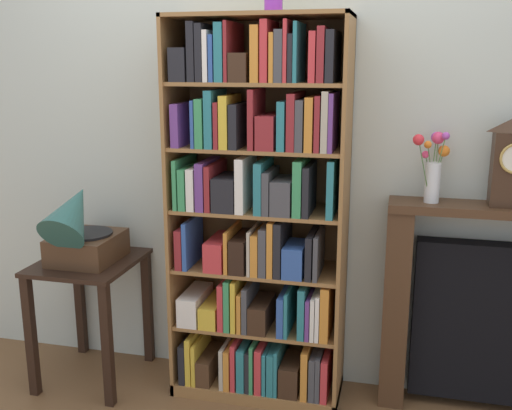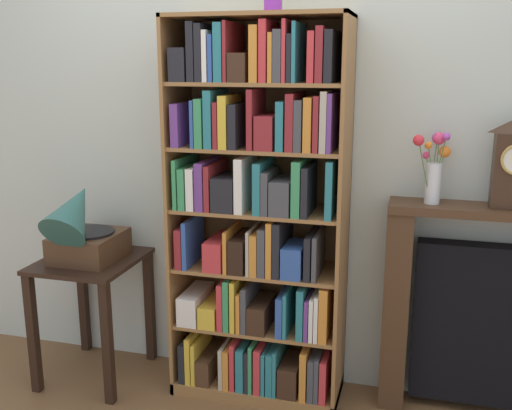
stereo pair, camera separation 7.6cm
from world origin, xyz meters
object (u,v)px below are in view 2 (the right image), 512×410
(side_table_left, at_px, (92,288))
(flower_vase, at_px, (434,166))
(gramophone, at_px, (82,228))
(bookshelf, at_px, (259,222))

(side_table_left, distance_m, flower_vase, 1.82)
(gramophone, bearing_deg, side_table_left, 90.00)
(gramophone, bearing_deg, flower_vase, 7.62)
(side_table_left, bearing_deg, gramophone, -90.00)
(flower_vase, bearing_deg, bookshelf, -173.33)
(side_table_left, height_order, gramophone, gramophone)
(side_table_left, relative_size, flower_vase, 2.03)
(side_table_left, bearing_deg, bookshelf, 4.74)
(side_table_left, relative_size, gramophone, 1.38)
(bookshelf, xyz_separation_m, flower_vase, (0.79, 0.09, 0.29))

